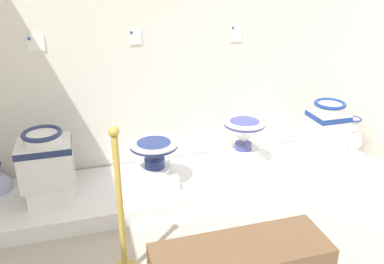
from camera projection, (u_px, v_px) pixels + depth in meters
name	position (u px, v px, depth m)	size (l,w,h in m)	color
wall_back	(186.00, 16.00, 3.40)	(3.99, 0.06, 2.91)	silver
display_platform	(200.00, 182.00, 3.56)	(3.35, 0.78, 0.14)	white
plinth_block_leftmost	(51.00, 190.00, 3.16)	(0.33, 0.33, 0.14)	white
antique_toilet_leftmost	(46.00, 157.00, 3.04)	(0.41, 0.32, 0.44)	white
plinth_block_slender_white	(155.00, 178.00, 3.35)	(0.33, 0.34, 0.13)	white
antique_toilet_slender_white	(154.00, 150.00, 3.24)	(0.41, 0.41, 0.28)	white
plinth_block_broad_patterned	(242.00, 160.00, 3.68)	(0.30, 0.33, 0.10)	white
antique_toilet_broad_patterned	(244.00, 133.00, 3.57)	(0.39, 0.39, 0.36)	white
plinth_block_rightmost	(323.00, 153.00, 3.89)	(0.36, 0.33, 0.05)	white
antique_toilet_rightmost	(327.00, 126.00, 3.77)	(0.32, 0.31, 0.49)	white
info_placard_first	(35.00, 43.00, 3.12)	(0.13, 0.01, 0.12)	white
info_placard_second	(135.00, 37.00, 3.31)	(0.10, 0.01, 0.12)	white
info_placard_third	(236.00, 33.00, 3.55)	(0.11, 0.01, 0.15)	white
decorative_vase_corner	(350.00, 139.00, 4.12)	(0.24, 0.24, 0.43)	navy
stanchion_post_near_left	(122.00, 230.00, 2.46)	(0.22, 0.22, 1.05)	gold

